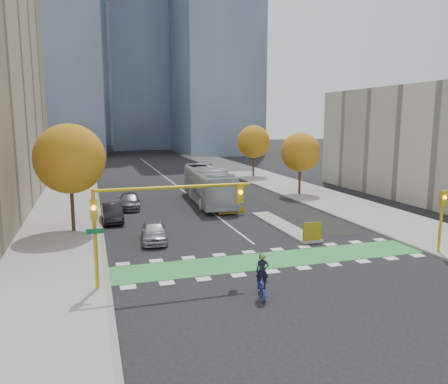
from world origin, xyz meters
TOP-DOWN VIEW (x-y plane):
  - ground at (0.00, 0.00)m, footprint 300.00×300.00m
  - sidewalk_west at (-13.50, 20.00)m, footprint 7.00×120.00m
  - sidewalk_east at (13.50, 20.00)m, footprint 7.00×120.00m
  - curb_west at (-10.00, 20.00)m, footprint 0.30×120.00m
  - curb_east at (10.00, 20.00)m, footprint 0.30×120.00m
  - bike_crossing at (0.00, 1.50)m, footprint 20.00×3.00m
  - centre_line at (0.00, 40.00)m, footprint 0.15×70.00m
  - bike_lane_paint at (7.50, 30.00)m, footprint 2.50×50.00m
  - median_island at (4.00, 9.00)m, footprint 1.60×10.00m
  - hazard_board at (4.00, 4.20)m, footprint 1.40×0.12m
  - tower_nw at (-18.00, 90.00)m, footprint 22.00×22.00m
  - tower_ne at (20.00, 85.00)m, footprint 18.00×24.00m
  - tower_far at (-4.00, 140.00)m, footprint 26.00×26.00m
  - tree_west at (-12.00, 12.00)m, footprint 5.20×5.20m
  - tree_east_near at (12.00, 22.00)m, footprint 4.40×4.40m
  - tree_east_far at (12.50, 38.00)m, footprint 4.80×4.80m
  - traffic_signal_west at (-7.93, -0.51)m, footprint 8.53×0.56m
  - traffic_signal_east at (10.50, -0.51)m, footprint 0.35×0.43m
  - cyclist at (-2.92, -3.64)m, footprint 1.10×2.01m
  - bus at (0.92, 20.51)m, footprint 3.96×13.47m
  - parked_car_a at (-6.50, 7.74)m, footprint 2.18×4.47m
  - parked_car_b at (-9.00, 14.81)m, footprint 1.69×4.62m
  - parked_car_c at (-7.15, 20.00)m, footprint 2.51×5.16m

SIDE VIEW (x-z plane):
  - ground at x=0.00m, z-range 0.00..0.00m
  - centre_line at x=0.00m, z-range 0.00..0.01m
  - bike_lane_paint at x=7.50m, z-range 0.00..0.01m
  - bike_crossing at x=0.00m, z-range 0.00..0.01m
  - sidewalk_west at x=-13.50m, z-range 0.00..0.15m
  - sidewalk_east at x=13.50m, z-range 0.00..0.15m
  - curb_west at x=-10.00m, z-range -0.01..0.15m
  - curb_east at x=10.00m, z-range -0.01..0.15m
  - median_island at x=4.00m, z-range 0.00..0.16m
  - parked_car_c at x=-7.15m, z-range 0.00..1.45m
  - parked_car_a at x=-6.50m, z-range 0.00..1.47m
  - cyclist at x=-2.92m, z-range -0.37..1.84m
  - parked_car_b at x=-9.00m, z-range 0.00..1.51m
  - hazard_board at x=4.00m, z-range 0.15..1.45m
  - bus at x=0.92m, z-range 0.00..3.70m
  - traffic_signal_east at x=10.50m, z-range 0.68..4.78m
  - traffic_signal_west at x=-7.93m, z-range 1.43..6.63m
  - tree_east_near at x=12.00m, z-range 1.33..8.40m
  - tree_east_far at x=12.50m, z-range 1.42..9.07m
  - tree_west at x=-12.00m, z-range 1.50..9.73m
  - tower_ne at x=20.00m, z-range 0.00..60.00m
  - tower_nw at x=-18.00m, z-range 0.00..70.00m
  - tower_far at x=-4.00m, z-range 0.00..80.00m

